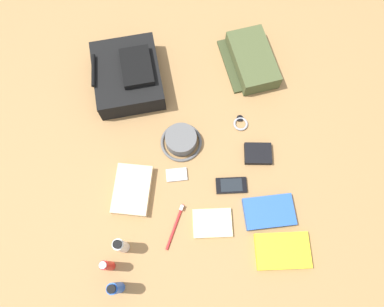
# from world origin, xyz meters

# --- Properties ---
(ground_plane) EXTENTS (2.64, 2.02, 0.02)m
(ground_plane) POSITION_xyz_m (0.00, 0.00, -0.01)
(ground_plane) COLOR #9B7344
(ground_plane) RESTS_ON ground
(backpack) EXTENTS (0.36, 0.31, 0.13)m
(backpack) POSITION_xyz_m (0.37, 0.24, 0.06)
(backpack) COLOR black
(backpack) RESTS_ON ground_plane
(toiletry_pouch) EXTENTS (0.31, 0.25, 0.08)m
(toiletry_pouch) POSITION_xyz_m (0.41, -0.30, 0.04)
(toiletry_pouch) COLOR #47512D
(toiletry_pouch) RESTS_ON ground_plane
(bucket_hat) EXTENTS (0.17, 0.17, 0.06)m
(bucket_hat) POSITION_xyz_m (0.07, 0.04, 0.03)
(bucket_hat) COLOR #5C5C5C
(bucket_hat) RESTS_ON ground_plane
(deodorant_spray) EXTENTS (0.04, 0.04, 0.16)m
(deodorant_spray) POSITION_xyz_m (-0.48, 0.31, 0.08)
(deodorant_spray) COLOR blue
(deodorant_spray) RESTS_ON ground_plane
(sunscreen_spray) EXTENTS (0.03, 0.03, 0.14)m
(sunscreen_spray) POSITION_xyz_m (-0.41, 0.34, 0.07)
(sunscreen_spray) COLOR red
(sunscreen_spray) RESTS_ON ground_plane
(toothpaste_tube) EXTENTS (0.04, 0.04, 0.15)m
(toothpaste_tube) POSITION_xyz_m (-0.34, 0.29, 0.07)
(toothpaste_tube) COLOR white
(toothpaste_tube) RESTS_ON ground_plane
(paperback_novel) EXTENTS (0.14, 0.21, 0.02)m
(paperback_novel) POSITION_xyz_m (-0.41, -0.31, 0.01)
(paperback_novel) COLOR yellow
(paperback_novel) RESTS_ON ground_plane
(travel_guidebook) EXTENTS (0.13, 0.20, 0.03)m
(travel_guidebook) POSITION_xyz_m (-0.26, -0.28, 0.01)
(travel_guidebook) COLOR blue
(travel_guidebook) RESTS_ON ground_plane
(cell_phone) EXTENTS (0.07, 0.13, 0.01)m
(cell_phone) POSITION_xyz_m (-0.14, -0.15, 0.01)
(cell_phone) COLOR black
(cell_phone) RESTS_ON ground_plane
(media_player) EXTENTS (0.05, 0.09, 0.01)m
(media_player) POSITION_xyz_m (-0.07, 0.07, 0.01)
(media_player) COLOR #B7B7BC
(media_player) RESTS_ON ground_plane
(wristwatch) EXTENTS (0.07, 0.06, 0.01)m
(wristwatch) POSITION_xyz_m (0.13, -0.22, 0.01)
(wristwatch) COLOR #99999E
(wristwatch) RESTS_ON ground_plane
(toothbrush) EXTENTS (0.17, 0.08, 0.02)m
(toothbrush) POSITION_xyz_m (-0.27, 0.09, 0.01)
(toothbrush) COLOR red
(toothbrush) RESTS_ON ground_plane
(wallet) EXTENTS (0.10, 0.12, 0.02)m
(wallet) POSITION_xyz_m (-0.01, -0.27, 0.01)
(wallet) COLOR black
(wallet) RESTS_ON ground_plane
(notepad) EXTENTS (0.12, 0.15, 0.02)m
(notepad) POSITION_xyz_m (-0.28, -0.06, 0.01)
(notepad) COLOR beige
(notepad) RESTS_ON ground_plane
(folded_towel) EXTENTS (0.22, 0.17, 0.04)m
(folded_towel) POSITION_xyz_m (-0.12, 0.25, 0.02)
(folded_towel) COLOR beige
(folded_towel) RESTS_ON ground_plane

